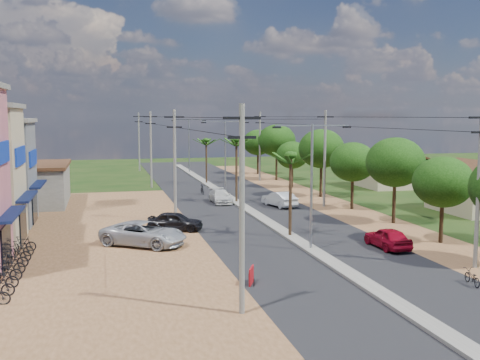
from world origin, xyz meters
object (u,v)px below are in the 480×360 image
at_px(car_red_near, 388,238).
at_px(moto_rider_east, 472,278).
at_px(car_parked_silver, 144,234).
at_px(car_white_far, 221,197).
at_px(roadside_sign, 251,276).
at_px(car_silver_mid, 279,200).
at_px(car_parked_dark, 175,222).
at_px(parked_scooter_row, 9,266).

xyz_separation_m(car_red_near, moto_rider_east, (0.20, -8.21, -0.27)).
bearing_deg(car_parked_silver, car_white_far, 6.55).
bearing_deg(roadside_sign, car_silver_mid, 93.36).
bearing_deg(moto_rider_east, car_red_near, -78.52).
bearing_deg(car_parked_dark, car_red_near, -103.28).
height_order(roadside_sign, parked_scooter_row, parked_scooter_row).
distance_m(car_white_far, car_parked_silver, 18.67).
bearing_deg(car_silver_mid, car_parked_silver, 30.43).
height_order(car_silver_mid, parked_scooter_row, car_silver_mid).
distance_m(moto_rider_east, roadside_sign, 11.08).
bearing_deg(car_silver_mid, car_white_far, -49.57).
relative_size(car_white_far, roadside_sign, 4.27).
height_order(car_parked_dark, roadside_sign, car_parked_dark).
height_order(car_red_near, car_white_far, car_red_near).
bearing_deg(car_silver_mid, car_parked_dark, 24.90).
relative_size(car_red_near, car_parked_dark, 0.97).
xyz_separation_m(car_red_near, roadside_sign, (-10.50, -5.35, -0.23)).
distance_m(car_white_far, parked_scooter_row, 26.94).
height_order(car_red_near, roadside_sign, car_red_near).
height_order(car_silver_mid, moto_rider_east, car_silver_mid).
xyz_separation_m(moto_rider_east, roadside_sign, (-10.70, 2.86, 0.04)).
distance_m(car_white_far, car_parked_dark, 13.56).
xyz_separation_m(car_red_near, car_parked_dark, (-12.50, 8.91, 0.02)).
height_order(car_white_far, car_parked_silver, car_parked_silver).
distance_m(car_silver_mid, moto_rider_east, 25.78).
bearing_deg(car_parked_dark, parked_scooter_row, 154.94).
distance_m(car_silver_mid, car_white_far, 6.04).
bearing_deg(roadside_sign, car_parked_dark, 122.57).
bearing_deg(car_white_far, car_silver_mid, -35.94).
bearing_deg(moto_rider_east, roadside_sign, -4.87).
bearing_deg(car_red_near, car_parked_silver, -18.18).
distance_m(car_white_far, roadside_sign, 26.72).
relative_size(car_red_near, roadside_sign, 3.84).
bearing_deg(parked_scooter_row, moto_rider_east, -18.68).
xyz_separation_m(car_parked_dark, roadside_sign, (2.00, -14.26, -0.25)).
bearing_deg(car_white_far, car_parked_silver, -117.35).
xyz_separation_m(moto_rider_east, parked_scooter_row, (-22.86, 7.73, 0.09)).
bearing_deg(car_red_near, roadside_sign, 25.45).
bearing_deg(car_red_near, car_white_far, -74.40).
bearing_deg(car_parked_dark, car_parked_silver, 171.21).
bearing_deg(roadside_sign, parked_scooter_row, -177.24).
relative_size(car_silver_mid, car_parked_dark, 1.05).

